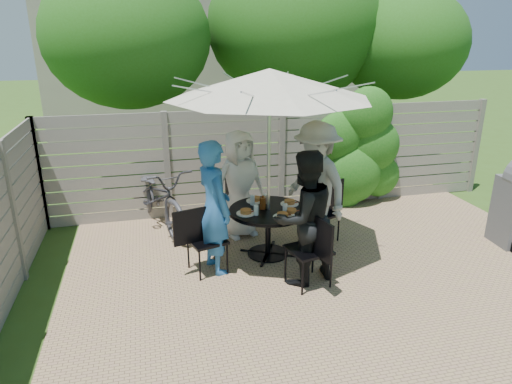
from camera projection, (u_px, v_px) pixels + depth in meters
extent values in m
plane|color=#334F18|center=(350.00, 293.00, 5.64)|extent=(60.00, 60.00, 0.00)
cube|color=#977558|center=(334.00, 273.00, 6.10)|extent=(7.00, 6.00, 0.02)
cube|color=gray|center=(281.00, 159.00, 8.09)|extent=(8.00, 0.10, 1.85)
ellipsoid|color=#1C5D15|center=(358.00, 158.00, 8.27)|extent=(1.20, 0.70, 1.80)
cube|color=#AA9E8E|center=(207.00, 49.00, 15.82)|extent=(10.00, 6.00, 5.00)
ellipsoid|color=#235513|center=(128.00, 37.00, 8.69)|extent=(3.20, 3.20, 2.72)
ellipsoid|color=#235513|center=(294.00, 26.00, 9.86)|extent=(3.80, 3.80, 3.23)
ellipsoid|color=#235513|center=(401.00, 43.00, 9.83)|extent=(2.80, 2.80, 2.38)
cylinder|color=black|center=(268.00, 210.00, 6.37)|extent=(1.37, 1.37, 0.03)
cylinder|color=black|center=(268.00, 233.00, 6.49)|extent=(0.08, 0.08, 0.70)
cylinder|color=black|center=(268.00, 254.00, 6.60)|extent=(0.59, 0.59, 0.04)
cylinder|color=silver|center=(269.00, 173.00, 6.19)|extent=(0.05, 0.05, 2.49)
cone|color=beige|center=(269.00, 84.00, 5.80)|extent=(3.37, 3.37, 0.38)
cube|color=black|center=(236.00, 207.00, 7.23)|extent=(0.50, 0.50, 0.03)
cube|color=black|center=(231.00, 189.00, 7.34)|extent=(0.11, 0.42, 0.43)
imported|color=silver|center=(240.00, 184.00, 7.00)|extent=(0.95, 0.75, 1.69)
cube|color=black|center=(207.00, 240.00, 5.99)|extent=(0.56, 0.56, 0.04)
cube|color=black|center=(190.00, 227.00, 5.80)|extent=(0.44, 0.16, 0.46)
imported|color=#2661A5|center=(214.00, 208.00, 5.91)|extent=(0.60, 0.75, 1.80)
cube|color=black|center=(309.00, 250.00, 5.67)|extent=(0.57, 0.57, 0.04)
cube|color=black|center=(320.00, 238.00, 5.38)|extent=(0.13, 0.48, 0.49)
imported|color=black|center=(304.00, 218.00, 5.64)|extent=(1.00, 0.88, 1.74)
cube|color=black|center=(321.00, 213.00, 6.91)|extent=(0.58, 0.58, 0.04)
cube|color=black|center=(332.00, 195.00, 6.95)|extent=(0.43, 0.20, 0.46)
imported|color=#979994|center=(316.00, 185.00, 6.69)|extent=(1.02, 1.36, 1.87)
cylinder|color=white|center=(255.00, 201.00, 6.66)|extent=(0.26, 0.26, 0.01)
cylinder|color=#A0672F|center=(255.00, 199.00, 6.65)|extent=(0.15, 0.15, 0.05)
cylinder|color=white|center=(246.00, 213.00, 6.19)|extent=(0.26, 0.26, 0.01)
cylinder|color=#A0672F|center=(246.00, 211.00, 6.18)|extent=(0.15, 0.15, 0.05)
cylinder|color=white|center=(283.00, 217.00, 6.07)|extent=(0.26, 0.26, 0.01)
cylinder|color=#A0672F|center=(283.00, 215.00, 6.06)|extent=(0.15, 0.15, 0.05)
cylinder|color=white|center=(289.00, 204.00, 6.54)|extent=(0.26, 0.26, 0.01)
cylinder|color=#A0672F|center=(290.00, 202.00, 6.53)|extent=(0.15, 0.15, 0.05)
cylinder|color=white|center=(291.00, 213.00, 6.21)|extent=(0.24, 0.24, 0.01)
cylinder|color=#A0672F|center=(291.00, 211.00, 6.20)|extent=(0.14, 0.14, 0.05)
cylinder|color=silver|center=(252.00, 200.00, 6.50)|extent=(0.07, 0.07, 0.14)
cylinder|color=silver|center=(256.00, 210.00, 6.13)|extent=(0.07, 0.07, 0.14)
cylinder|color=silver|center=(285.00, 209.00, 6.18)|extent=(0.07, 0.07, 0.14)
cylinder|color=#59280C|center=(263.00, 203.00, 6.35)|extent=(0.09, 0.09, 0.16)
cylinder|color=#C6B293|center=(266.00, 199.00, 6.57)|extent=(0.08, 0.08, 0.12)
imported|color=#333338|center=(158.00, 197.00, 7.36)|extent=(1.38, 2.18, 1.08)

